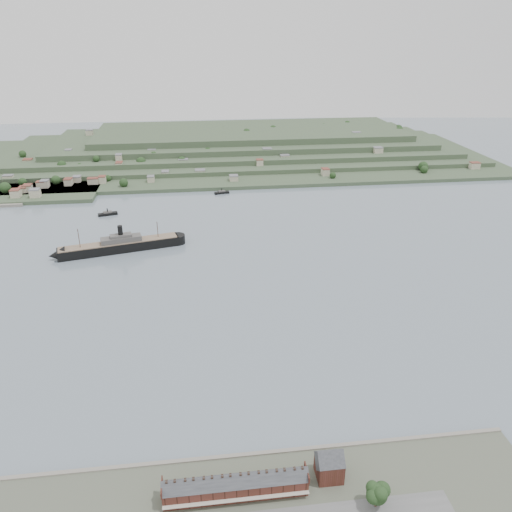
{
  "coord_description": "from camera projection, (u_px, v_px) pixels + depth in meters",
  "views": [
    {
      "loc": [
        -19.4,
        -303.37,
        165.37
      ],
      "look_at": [
        22.92,
        30.0,
        10.76
      ],
      "focal_mm": 35.0,
      "sensor_mm": 36.0,
      "label": 1
    }
  ],
  "objects": [
    {
      "name": "ferry_east",
      "position": [
        222.0,
        192.0,
        543.19
      ],
      "size": [
        16.62,
        7.77,
        6.01
      ],
      "color": "black",
      "rests_on": "ground"
    },
    {
      "name": "gabled_building",
      "position": [
        329.0,
        465.0,
        196.66
      ],
      "size": [
        10.4,
        10.18,
        14.09
      ],
      "color": "#462219",
      "rests_on": "ground"
    },
    {
      "name": "terrace_row",
      "position": [
        236.0,
        486.0,
        189.31
      ],
      "size": [
        55.6,
        9.8,
        11.07
      ],
      "color": "#462219",
      "rests_on": "ground"
    },
    {
      "name": "steamship",
      "position": [
        116.0,
        246.0,
        401.76
      ],
      "size": [
        106.62,
        35.27,
        25.89
      ],
      "color": "black",
      "rests_on": "ground"
    },
    {
      "name": "ground",
      "position": [
        229.0,
        290.0,
        344.74
      ],
      "size": [
        1400.0,
        1400.0,
        0.0
      ],
      "primitive_type": "plane",
      "color": "slate",
      "rests_on": "ground"
    },
    {
      "name": "fig_tree",
      "position": [
        378.0,
        493.0,
        183.94
      ],
      "size": [
        9.92,
        8.59,
        11.07
      ],
      "color": "#493121",
      "rests_on": "ground"
    },
    {
      "name": "far_peninsula",
      "position": [
        227.0,
        148.0,
        697.24
      ],
      "size": [
        760.0,
        309.0,
        30.0
      ],
      "color": "#3A4C33",
      "rests_on": "ground"
    },
    {
      "name": "ferry_west",
      "position": [
        108.0,
        214.0,
        480.82
      ],
      "size": [
        18.79,
        9.8,
        6.79
      ],
      "color": "black",
      "rests_on": "ground"
    }
  ]
}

